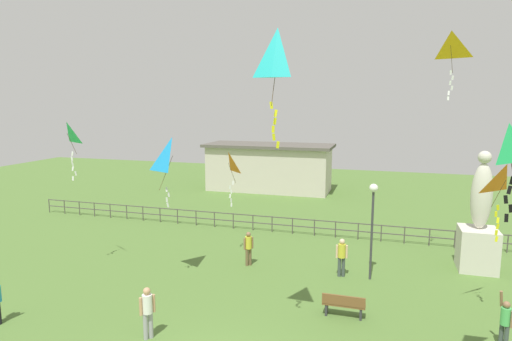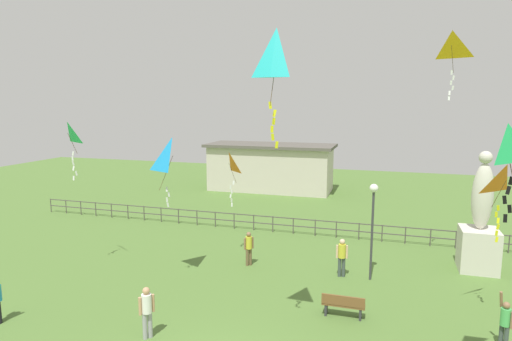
{
  "view_description": "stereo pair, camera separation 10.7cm",
  "coord_description": "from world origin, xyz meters",
  "px_view_note": "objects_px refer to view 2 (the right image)",
  "views": [
    {
      "loc": [
        4.17,
        -9.77,
        7.49
      ],
      "look_at": [
        -0.82,
        6.73,
        4.81
      ],
      "focal_mm": 30.25,
      "sensor_mm": 36.0,
      "label": 1
    },
    {
      "loc": [
        4.27,
        -9.74,
        7.49
      ],
      "look_at": [
        -0.82,
        6.73,
        4.81
      ],
      "focal_mm": 30.25,
      "sensor_mm": 36.0,
      "label": 2
    }
  ],
  "objects_px": {
    "person_3": "(342,255)",
    "kite_0": "(229,165)",
    "person_2": "(249,246)",
    "kite_2": "(68,135)",
    "lamppost": "(373,210)",
    "kite_6": "(173,157)",
    "park_bench": "(343,305)",
    "person_1": "(505,321)",
    "kite_4": "(506,146)",
    "kite_5": "(276,60)",
    "statue_monument": "(479,232)",
    "kite_1": "(451,47)",
    "person_0": "(147,309)",
    "kite_3": "(506,183)"
  },
  "relations": [
    {
      "from": "person_3",
      "to": "kite_0",
      "type": "xyz_separation_m",
      "value": [
        -5.64,
        1.15,
        3.55
      ]
    },
    {
      "from": "lamppost",
      "to": "kite_5",
      "type": "bearing_deg",
      "value": -112.18
    },
    {
      "from": "kite_3",
      "to": "park_bench",
      "type": "bearing_deg",
      "value": -166.67
    },
    {
      "from": "park_bench",
      "to": "person_0",
      "type": "height_order",
      "value": "person_0"
    },
    {
      "from": "kite_1",
      "to": "kite_3",
      "type": "height_order",
      "value": "kite_1"
    },
    {
      "from": "lamppost",
      "to": "person_3",
      "type": "relative_size",
      "value": 2.46
    },
    {
      "from": "park_bench",
      "to": "kite_2",
      "type": "height_order",
      "value": "kite_2"
    },
    {
      "from": "person_3",
      "to": "kite_4",
      "type": "height_order",
      "value": "kite_4"
    },
    {
      "from": "kite_0",
      "to": "kite_2",
      "type": "distance_m",
      "value": 7.31
    },
    {
      "from": "statue_monument",
      "to": "person_2",
      "type": "distance_m",
      "value": 10.43
    },
    {
      "from": "person_0",
      "to": "person_3",
      "type": "xyz_separation_m",
      "value": [
        5.43,
        6.92,
        -0.02
      ]
    },
    {
      "from": "lamppost",
      "to": "park_bench",
      "type": "relative_size",
      "value": 2.79
    },
    {
      "from": "kite_4",
      "to": "kite_5",
      "type": "distance_m",
      "value": 6.12
    },
    {
      "from": "kite_5",
      "to": "kite_6",
      "type": "height_order",
      "value": "kite_5"
    },
    {
      "from": "kite_4",
      "to": "person_0",
      "type": "bearing_deg",
      "value": 178.03
    },
    {
      "from": "person_0",
      "to": "kite_4",
      "type": "bearing_deg",
      "value": -1.97
    },
    {
      "from": "lamppost",
      "to": "kite_3",
      "type": "distance_m",
      "value": 5.26
    },
    {
      "from": "lamppost",
      "to": "kite_4",
      "type": "bearing_deg",
      "value": -67.26
    },
    {
      "from": "person_0",
      "to": "kite_4",
      "type": "relative_size",
      "value": 0.76
    },
    {
      "from": "person_3",
      "to": "kite_2",
      "type": "relative_size",
      "value": 0.66
    },
    {
      "from": "park_bench",
      "to": "statue_monument",
      "type": "bearing_deg",
      "value": 49.4
    },
    {
      "from": "park_bench",
      "to": "kite_1",
      "type": "relative_size",
      "value": 0.52
    },
    {
      "from": "park_bench",
      "to": "person_1",
      "type": "xyz_separation_m",
      "value": [
        4.92,
        -0.56,
        0.44
      ]
    },
    {
      "from": "lamppost",
      "to": "kite_6",
      "type": "xyz_separation_m",
      "value": [
        -8.03,
        -2.37,
        2.22
      ]
    },
    {
      "from": "person_1",
      "to": "person_2",
      "type": "distance_m",
      "value": 10.57
    },
    {
      "from": "kite_5",
      "to": "lamppost",
      "type": "bearing_deg",
      "value": 67.82
    },
    {
      "from": "person_3",
      "to": "kite_0",
      "type": "distance_m",
      "value": 6.76
    },
    {
      "from": "kite_3",
      "to": "kite_5",
      "type": "relative_size",
      "value": 0.82
    },
    {
      "from": "person_0",
      "to": "kite_6",
      "type": "bearing_deg",
      "value": 106.75
    },
    {
      "from": "kite_4",
      "to": "park_bench",
      "type": "bearing_deg",
      "value": 136.93
    },
    {
      "from": "person_2",
      "to": "kite_2",
      "type": "bearing_deg",
      "value": -158.86
    },
    {
      "from": "statue_monument",
      "to": "person_0",
      "type": "bearing_deg",
      "value": -139.78
    },
    {
      "from": "park_bench",
      "to": "kite_6",
      "type": "height_order",
      "value": "kite_6"
    },
    {
      "from": "kite_6",
      "to": "park_bench",
      "type": "bearing_deg",
      "value": -10.47
    },
    {
      "from": "kite_1",
      "to": "kite_2",
      "type": "xyz_separation_m",
      "value": [
        -15.7,
        -5.2,
        -3.74
      ]
    },
    {
      "from": "person_1",
      "to": "park_bench",
      "type": "bearing_deg",
      "value": 173.47
    },
    {
      "from": "person_3",
      "to": "person_1",
      "type": "bearing_deg",
      "value": -38.26
    },
    {
      "from": "person_1",
      "to": "person_2",
      "type": "xyz_separation_m",
      "value": [
        -9.65,
        4.3,
        0.02
      ]
    },
    {
      "from": "kite_4",
      "to": "kite_1",
      "type": "bearing_deg",
      "value": 91.0
    },
    {
      "from": "person_0",
      "to": "person_2",
      "type": "xyz_separation_m",
      "value": [
        1.15,
        6.98,
        -0.07
      ]
    },
    {
      "from": "park_bench",
      "to": "person_2",
      "type": "distance_m",
      "value": 6.04
    },
    {
      "from": "kite_0",
      "to": "kite_1",
      "type": "xyz_separation_m",
      "value": [
        9.75,
        1.28,
        5.34
      ]
    },
    {
      "from": "person_3",
      "to": "kite_6",
      "type": "bearing_deg",
      "value": -161.1
    },
    {
      "from": "person_0",
      "to": "kite_5",
      "type": "bearing_deg",
      "value": 8.51
    },
    {
      "from": "kite_0",
      "to": "kite_2",
      "type": "xyz_separation_m",
      "value": [
        -5.96,
        -3.92,
        1.6
      ]
    },
    {
      "from": "person_0",
      "to": "person_1",
      "type": "relative_size",
      "value": 0.96
    },
    {
      "from": "lamppost",
      "to": "kite_4",
      "type": "height_order",
      "value": "kite_4"
    },
    {
      "from": "kite_1",
      "to": "kite_2",
      "type": "bearing_deg",
      "value": -161.68
    },
    {
      "from": "kite_0",
      "to": "kite_5",
      "type": "distance_m",
      "value": 9.55
    },
    {
      "from": "lamppost",
      "to": "kite_0",
      "type": "bearing_deg",
      "value": 170.8
    }
  ]
}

